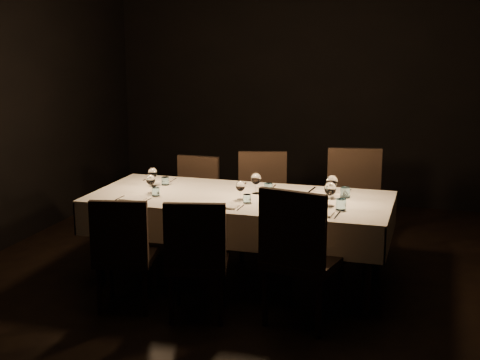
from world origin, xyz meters
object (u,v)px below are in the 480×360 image
(chair_near_left, at_px, (123,249))
(chair_far_right, at_px, (354,201))
(dining_table, at_px, (240,205))
(chair_near_center, at_px, (197,254))
(chair_near_right, at_px, (299,252))
(chair_far_left, at_px, (195,197))
(chair_far_center, at_px, (262,199))

(chair_near_left, distance_m, chair_far_right, 2.29)
(dining_table, distance_m, chair_near_center, 0.86)
(chair_near_right, xyz_separation_m, chair_far_left, (-1.38, 1.56, -0.07))
(chair_near_left, height_order, chair_far_right, chair_far_right)
(chair_near_left, xyz_separation_m, chair_far_left, (-0.04, 1.67, -0.00))
(chair_near_right, height_order, chair_far_right, chair_far_right)
(chair_near_right, bearing_deg, chair_near_left, 17.48)
(dining_table, xyz_separation_m, chair_far_right, (0.86, 0.85, -0.12))
(chair_far_left, height_order, chair_far_center, chair_far_center)
(chair_near_right, bearing_deg, chair_near_center, 21.15)
(chair_far_left, bearing_deg, chair_near_right, -47.62)
(chair_near_right, distance_m, chair_far_right, 1.59)
(chair_near_center, bearing_deg, chair_far_right, -132.59)
(chair_near_center, bearing_deg, chair_far_left, -82.68)
(chair_near_left, bearing_deg, chair_near_center, 167.77)
(chair_near_left, distance_m, chair_near_right, 1.35)
(chair_far_left, relative_size, chair_far_center, 0.92)
(chair_far_left, bearing_deg, chair_near_center, -68.27)
(chair_near_left, bearing_deg, chair_far_center, -124.04)
(chair_near_right, bearing_deg, dining_table, -35.17)
(chair_near_center, xyz_separation_m, chair_far_center, (0.06, 1.66, 0.02))
(chair_near_center, relative_size, chair_far_left, 1.03)
(chair_near_left, distance_m, chair_near_center, 0.60)
(dining_table, relative_size, chair_near_center, 2.71)
(dining_table, relative_size, chair_near_right, 2.41)
(chair_near_center, relative_size, chair_near_right, 0.89)
(chair_far_center, height_order, chair_far_right, chair_far_right)
(chair_near_left, relative_size, chair_near_right, 0.86)
(chair_near_center, height_order, chair_far_right, chair_far_right)
(chair_near_left, xyz_separation_m, chair_far_center, (0.66, 1.67, 0.04))
(chair_far_center, bearing_deg, dining_table, -104.30)
(chair_far_center, xyz_separation_m, chair_far_right, (0.88, 0.03, 0.03))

